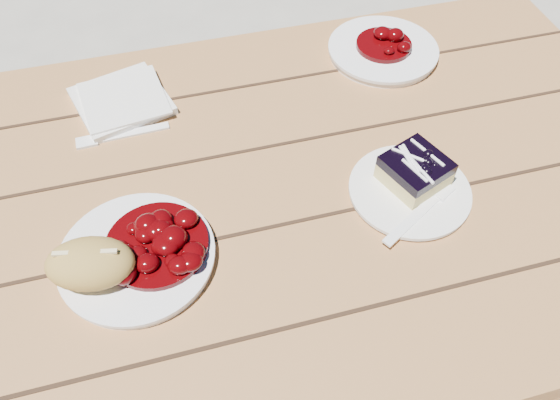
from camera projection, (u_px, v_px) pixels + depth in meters
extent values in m
plane|color=#9C978C|center=(150.00, 400.00, 1.39)|extent=(60.00, 60.00, 0.00)
cube|color=brown|center=(59.00, 238.00, 0.82)|extent=(2.00, 0.80, 0.05)
cube|color=brown|center=(444.00, 152.00, 1.45)|extent=(0.07, 0.07, 0.70)
cube|color=brown|center=(90.00, 103.00, 1.43)|extent=(1.80, 0.25, 0.04)
cube|color=brown|center=(365.00, 114.00, 1.74)|extent=(0.06, 0.06, 0.42)
cylinder|color=white|center=(137.00, 257.00, 0.76)|extent=(0.21, 0.21, 0.02)
ellipsoid|color=#B79346|center=(90.00, 264.00, 0.71)|extent=(0.13, 0.10, 0.06)
cylinder|color=white|center=(409.00, 191.00, 0.84)|extent=(0.18, 0.18, 0.01)
cube|color=#E6D47D|center=(414.00, 175.00, 0.83)|extent=(0.11, 0.11, 0.03)
cube|color=black|center=(417.00, 165.00, 0.82)|extent=(0.11, 0.11, 0.02)
cube|color=white|center=(122.00, 101.00, 0.96)|extent=(0.19, 0.19, 0.01)
cylinder|color=white|center=(383.00, 51.00, 1.05)|extent=(0.21, 0.21, 0.02)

